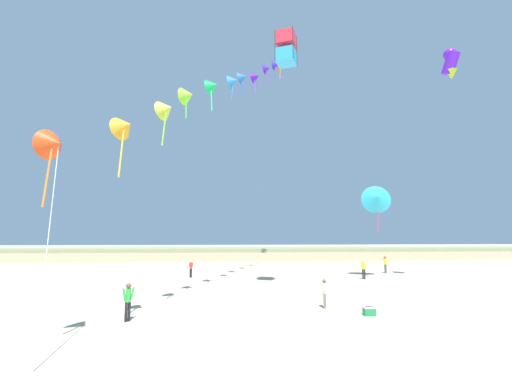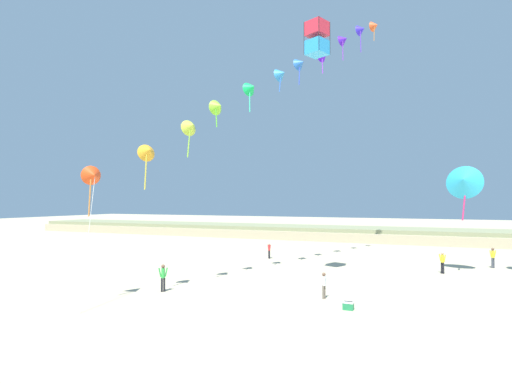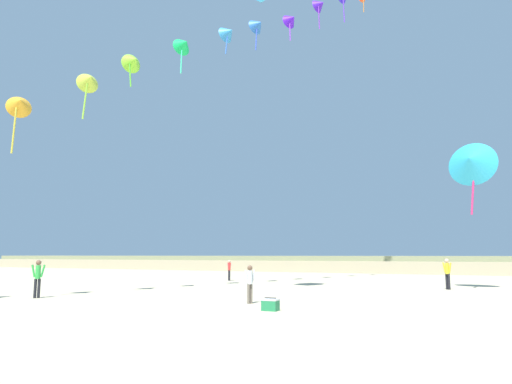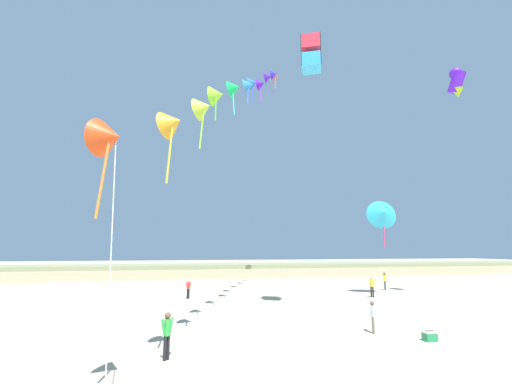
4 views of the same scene
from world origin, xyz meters
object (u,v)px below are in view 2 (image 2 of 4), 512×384
at_px(person_near_right, 269,249).
at_px(beach_cooler, 348,306).
at_px(person_mid_center, 493,256).
at_px(person_far_left, 163,276).
at_px(large_kite_high_solo, 464,181).
at_px(person_near_left, 442,261).
at_px(large_kite_low_lead, 317,38).
at_px(person_far_right, 324,284).

relative_size(person_near_right, beach_cooler, 2.75).
relative_size(person_mid_center, person_far_left, 1.01).
bearing_deg(person_near_right, large_kite_high_solo, -7.51).
relative_size(person_near_left, person_near_right, 1.11).
height_order(person_mid_center, person_far_left, person_mid_center).
height_order(large_kite_low_lead, beach_cooler, large_kite_low_lead).
relative_size(person_near_left, person_mid_center, 1.00).
bearing_deg(person_far_left, beach_cooler, 1.41).
distance_m(person_near_right, large_kite_low_lead, 20.83).
height_order(person_far_right, large_kite_low_lead, large_kite_low_lead).
relative_size(large_kite_low_lead, beach_cooler, 4.06).
distance_m(large_kite_low_lead, large_kite_high_solo, 16.13).
bearing_deg(beach_cooler, person_far_right, 133.38).
bearing_deg(beach_cooler, person_far_left, -178.59).
distance_m(person_near_left, person_far_left, 21.87).
xyz_separation_m(person_near_left, person_mid_center, (4.16, 4.57, -0.00)).
distance_m(person_near_left, person_far_right, 13.66).
distance_m(person_near_right, beach_cooler, 19.30).
distance_m(person_mid_center, person_far_left, 28.00).
relative_size(person_far_right, large_kite_high_solo, 0.34).
distance_m(person_mid_center, large_kite_high_solo, 8.17).
xyz_separation_m(person_near_left, beach_cooler, (-5.17, -13.62, -0.81)).
relative_size(person_mid_center, large_kite_high_solo, 0.38).
height_order(large_kite_low_lead, large_kite_high_solo, large_kite_low_lead).
distance_m(person_mid_center, large_kite_low_lead, 23.98).
distance_m(person_far_left, large_kite_high_solo, 24.11).
xyz_separation_m(person_near_left, person_near_right, (-15.79, 2.47, -0.10)).
height_order(person_mid_center, large_kite_high_solo, large_kite_high_solo).
bearing_deg(large_kite_high_solo, large_kite_low_lead, -140.65).
relative_size(person_near_left, person_far_right, 1.13).
xyz_separation_m(person_mid_center, person_far_right, (-11.07, -16.34, -0.12)).
bearing_deg(person_near_right, person_far_left, -93.80).
distance_m(person_near_right, person_mid_center, 20.07).
bearing_deg(beach_cooler, large_kite_high_solo, 63.84).
height_order(person_near_left, large_kite_high_solo, large_kite_high_solo).
xyz_separation_m(large_kite_high_solo, beach_cooler, (-6.78, -13.80, -7.21)).
height_order(person_far_left, person_far_right, person_far_left).
distance_m(person_far_left, beach_cooler, 11.74).
xyz_separation_m(large_kite_low_lead, large_kite_high_solo, (9.85, 8.07, -9.91)).
height_order(person_near_right, person_mid_center, person_mid_center).
xyz_separation_m(person_far_right, large_kite_high_solo, (8.52, 11.95, 6.52)).
distance_m(person_near_right, large_kite_high_solo, 18.72).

